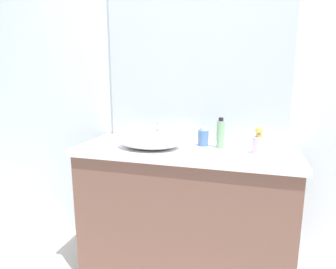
# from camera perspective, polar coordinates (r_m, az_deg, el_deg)

# --- Properties ---
(bathroom_wall_rear) EXTENTS (6.00, 0.06, 2.60)m
(bathroom_wall_rear) POSITION_cam_1_polar(r_m,az_deg,el_deg) (2.00, 6.36, 11.46)
(bathroom_wall_rear) COLOR silver
(bathroom_wall_rear) RESTS_ON ground
(vanity_counter) EXTENTS (1.32, 0.52, 0.87)m
(vanity_counter) POSITION_cam_1_polar(r_m,az_deg,el_deg) (1.92, 3.26, -15.27)
(vanity_counter) COLOR brown
(vanity_counter) RESTS_ON ground
(wall_mirror_panel) EXTENTS (1.21, 0.01, 1.12)m
(wall_mirror_panel) POSITION_cam_1_polar(r_m,az_deg,el_deg) (1.97, 5.35, 15.32)
(wall_mirror_panel) COLOR #B2BCC6
(wall_mirror_panel) RESTS_ON vanity_counter
(sink_basin) EXTENTS (0.39, 0.29, 0.09)m
(sink_basin) POSITION_cam_1_polar(r_m,az_deg,el_deg) (1.75, -3.62, -1.13)
(sink_basin) COLOR silver
(sink_basin) RESTS_ON vanity_counter
(faucet) EXTENTS (0.03, 0.12, 0.14)m
(faucet) POSITION_cam_1_polar(r_m,az_deg,el_deg) (1.90, -1.99, 0.91)
(faucet) COLOR silver
(faucet) RESTS_ON vanity_counter
(soap_dispenser) EXTENTS (0.07, 0.07, 0.15)m
(soap_dispenser) POSITION_cam_1_polar(r_m,az_deg,el_deg) (1.69, 17.35, -1.59)
(soap_dispenser) COLOR silver
(soap_dispenser) RESTS_ON vanity_counter
(lotion_bottle) EXTENTS (0.05, 0.05, 0.19)m
(lotion_bottle) POSITION_cam_1_polar(r_m,az_deg,el_deg) (1.76, 10.27, 0.09)
(lotion_bottle) COLOR #76A475
(lotion_bottle) RESTS_ON vanity_counter
(perfume_bottle) EXTENTS (0.06, 0.06, 0.12)m
(perfume_bottle) POSITION_cam_1_polar(r_m,az_deg,el_deg) (1.81, 6.94, -0.55)
(perfume_bottle) COLOR #46699D
(perfume_bottle) RESTS_ON vanity_counter
(candle_jar) EXTENTS (0.05, 0.05, 0.04)m
(candle_jar) POSITION_cam_1_polar(r_m,az_deg,el_deg) (1.76, 21.81, -2.74)
(candle_jar) COLOR silver
(candle_jar) RESTS_ON vanity_counter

